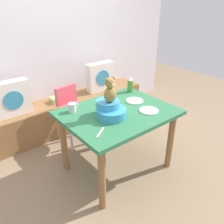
{
  "coord_description": "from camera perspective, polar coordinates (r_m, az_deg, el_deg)",
  "views": [
    {
      "loc": [
        -1.4,
        -1.65,
        1.83
      ],
      "look_at": [
        0.0,
        0.1,
        0.69
      ],
      "focal_mm": 37.14,
      "sensor_mm": 36.0,
      "label": 1
    }
  ],
  "objects": [
    {
      "name": "window_bench",
      "position": [
        3.55,
        -11.15,
        -0.32
      ],
      "size": [
        2.6,
        0.44,
        0.46
      ],
      "primitive_type": "cube",
      "color": "olive",
      "rests_on": "ground_plane"
    },
    {
      "name": "table_fork",
      "position": [
        2.06,
        -2.87,
        -5.01
      ],
      "size": [
        0.15,
        0.11,
        0.01
      ],
      "primitive_type": "cube",
      "rotation": [
        0.0,
        0.0,
        2.16
      ],
      "color": "silver",
      "rests_on": "dining_table"
    },
    {
      "name": "ground_plane",
      "position": [
        2.83,
        1.3,
        -13.25
      ],
      "size": [
        8.0,
        8.0,
        0.0
      ],
      "primitive_type": "plane",
      "color": "#8C7256"
    },
    {
      "name": "cell_phone",
      "position": [
        2.54,
        -1.88,
        1.59
      ],
      "size": [
        0.16,
        0.14,
        0.01
      ],
      "primitive_type": "cube",
      "rotation": [
        0.0,
        0.0,
        2.17
      ],
      "color": "black",
      "rests_on": "dining_table"
    },
    {
      "name": "pillow_floral_right",
      "position": [
        3.66,
        -2.96,
        8.66
      ],
      "size": [
        0.44,
        0.15,
        0.44
      ],
      "color": "white",
      "rests_on": "window_bench"
    },
    {
      "name": "pillow_floral_left",
      "position": [
        3.12,
        -23.47,
        3.05
      ],
      "size": [
        0.44,
        0.15,
        0.44
      ],
      "color": "white",
      "rests_on": "window_bench"
    },
    {
      "name": "teddy_bear",
      "position": [
        2.2,
        -0.47,
        5.34
      ],
      "size": [
        0.13,
        0.12,
        0.25
      ],
      "color": "olive",
      "rests_on": "infant_seat_teal"
    },
    {
      "name": "back_wall",
      "position": [
        3.46,
        -15.03,
        17.32
      ],
      "size": [
        4.4,
        0.1,
        2.6
      ],
      "primitive_type": "cube",
      "color": "silver",
      "rests_on": "ground_plane"
    },
    {
      "name": "dining_table",
      "position": [
        2.48,
        1.45,
        -2.12
      ],
      "size": [
        1.14,
        0.9,
        0.74
      ],
      "color": "#2D7247",
      "rests_on": "ground_plane"
    },
    {
      "name": "ketchup_bottle",
      "position": [
        2.9,
        4.51,
        6.63
      ],
      "size": [
        0.07,
        0.07,
        0.18
      ],
      "color": "#4C8C33",
      "rests_on": "dining_table"
    },
    {
      "name": "infant_seat_teal",
      "position": [
        2.29,
        -0.46,
        0.54
      ],
      "size": [
        0.3,
        0.33,
        0.16
      ],
      "color": "#3698C9",
      "rests_on": "dining_table"
    },
    {
      "name": "dinner_plate_near",
      "position": [
        2.66,
        5.58,
        2.78
      ],
      "size": [
        0.2,
        0.2,
        0.01
      ],
      "primitive_type": "cylinder",
      "color": "white",
      "rests_on": "dining_table"
    },
    {
      "name": "dinner_plate_far",
      "position": [
        2.45,
        9.06,
        0.37
      ],
      "size": [
        0.2,
        0.2,
        0.01
      ],
      "primitive_type": "cylinder",
      "color": "white",
      "rests_on": "dining_table"
    },
    {
      "name": "book_stack",
      "position": [
        3.4,
        -13.24,
        3.11
      ],
      "size": [
        0.2,
        0.14,
        0.07
      ],
      "primitive_type": "cube",
      "color": "#99C56E",
      "rests_on": "window_bench"
    },
    {
      "name": "coffee_mug",
      "position": [
        2.43,
        -9.73,
        1.11
      ],
      "size": [
        0.12,
        0.08,
        0.09
      ],
      "color": "silver",
      "rests_on": "dining_table"
    },
    {
      "name": "highchair",
      "position": [
        3.03,
        -9.62,
        0.96
      ],
      "size": [
        0.35,
        0.48,
        0.79
      ],
      "color": "#D84C59",
      "rests_on": "ground_plane"
    }
  ]
}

